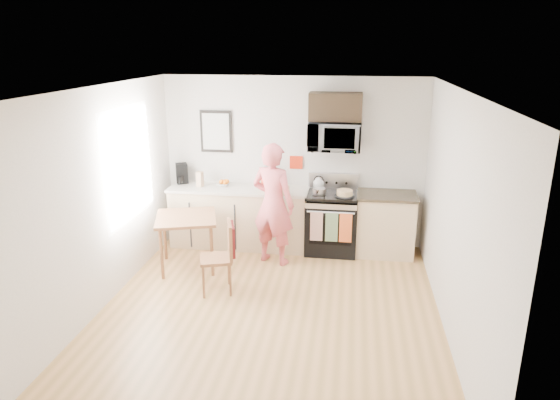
# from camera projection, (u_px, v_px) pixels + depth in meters

# --- Properties ---
(floor) EXTENTS (4.60, 4.60, 0.00)m
(floor) POSITION_uv_depth(u_px,v_px,m) (269.00, 313.00, 5.91)
(floor) COLOR #A2763E
(floor) RESTS_ON ground
(back_wall) EXTENTS (4.00, 0.04, 2.60)m
(back_wall) POSITION_uv_depth(u_px,v_px,m) (293.00, 162.00, 7.69)
(back_wall) COLOR beige
(back_wall) RESTS_ON floor
(front_wall) EXTENTS (4.00, 0.04, 2.60)m
(front_wall) POSITION_uv_depth(u_px,v_px,m) (211.00, 316.00, 3.35)
(front_wall) COLOR beige
(front_wall) RESTS_ON floor
(left_wall) EXTENTS (0.04, 4.60, 2.60)m
(left_wall) POSITION_uv_depth(u_px,v_px,m) (99.00, 201.00, 5.80)
(left_wall) COLOR beige
(left_wall) RESTS_ON floor
(right_wall) EXTENTS (0.04, 4.60, 2.60)m
(right_wall) POSITION_uv_depth(u_px,v_px,m) (455.00, 218.00, 5.25)
(right_wall) COLOR beige
(right_wall) RESTS_ON floor
(ceiling) EXTENTS (4.00, 4.60, 0.04)m
(ceiling) POSITION_uv_depth(u_px,v_px,m) (267.00, 89.00, 5.13)
(ceiling) COLOR white
(ceiling) RESTS_ON back_wall
(window) EXTENTS (0.06, 1.40, 1.50)m
(window) POSITION_uv_depth(u_px,v_px,m) (129.00, 164.00, 6.48)
(window) COLOR white
(window) RESTS_ON left_wall
(cabinet_left) EXTENTS (2.10, 0.60, 0.90)m
(cabinet_left) POSITION_uv_depth(u_px,v_px,m) (240.00, 218.00, 7.78)
(cabinet_left) COLOR #DAB68B
(cabinet_left) RESTS_ON floor
(countertop_left) EXTENTS (2.14, 0.64, 0.04)m
(countertop_left) POSITION_uv_depth(u_px,v_px,m) (239.00, 189.00, 7.64)
(countertop_left) COLOR beige
(countertop_left) RESTS_ON cabinet_left
(cabinet_right) EXTENTS (0.84, 0.60, 0.90)m
(cabinet_right) POSITION_uv_depth(u_px,v_px,m) (385.00, 225.00, 7.47)
(cabinet_right) COLOR #DAB68B
(cabinet_right) RESTS_ON floor
(countertop_right) EXTENTS (0.88, 0.64, 0.04)m
(countertop_right) POSITION_uv_depth(u_px,v_px,m) (387.00, 195.00, 7.33)
(countertop_right) COLOR black
(countertop_right) RESTS_ON cabinet_right
(range) EXTENTS (0.76, 0.70, 1.16)m
(range) POSITION_uv_depth(u_px,v_px,m) (331.00, 224.00, 7.56)
(range) COLOR black
(range) RESTS_ON floor
(microwave) EXTENTS (0.76, 0.51, 0.42)m
(microwave) POSITION_uv_depth(u_px,v_px,m) (334.00, 136.00, 7.26)
(microwave) COLOR #BBBBC1
(microwave) RESTS_ON back_wall
(upper_cabinet) EXTENTS (0.76, 0.35, 0.40)m
(upper_cabinet) POSITION_uv_depth(u_px,v_px,m) (335.00, 107.00, 7.18)
(upper_cabinet) COLOR black
(upper_cabinet) RESTS_ON back_wall
(wall_art) EXTENTS (0.50, 0.04, 0.65)m
(wall_art) POSITION_uv_depth(u_px,v_px,m) (216.00, 131.00, 7.70)
(wall_art) COLOR black
(wall_art) RESTS_ON back_wall
(wall_trivet) EXTENTS (0.20, 0.02, 0.20)m
(wall_trivet) POSITION_uv_depth(u_px,v_px,m) (296.00, 162.00, 7.67)
(wall_trivet) COLOR red
(wall_trivet) RESTS_ON back_wall
(person) EXTENTS (0.75, 0.62, 1.76)m
(person) POSITION_uv_depth(u_px,v_px,m) (273.00, 204.00, 7.04)
(person) COLOR #E13D43
(person) RESTS_ON floor
(dining_table) EXTENTS (0.88, 0.88, 0.76)m
(dining_table) POSITION_uv_depth(u_px,v_px,m) (186.00, 223.00, 6.93)
(dining_table) COLOR brown
(dining_table) RESTS_ON floor
(chair) EXTENTS (0.53, 0.49, 0.93)m
(chair) POSITION_uv_depth(u_px,v_px,m) (226.00, 247.00, 6.27)
(chair) COLOR brown
(chair) RESTS_ON floor
(knife_block) EXTENTS (0.11, 0.15, 0.22)m
(knife_block) POSITION_uv_depth(u_px,v_px,m) (271.00, 179.00, 7.67)
(knife_block) COLOR brown
(knife_block) RESTS_ON countertop_left
(utensil_crock) EXTENTS (0.13, 0.13, 0.40)m
(utensil_crock) POSITION_uv_depth(u_px,v_px,m) (265.00, 176.00, 7.69)
(utensil_crock) COLOR red
(utensil_crock) RESTS_ON countertop_left
(fruit_bowl) EXTENTS (0.26, 0.26, 0.10)m
(fruit_bowl) POSITION_uv_depth(u_px,v_px,m) (223.00, 183.00, 7.71)
(fruit_bowl) COLOR silver
(fruit_bowl) RESTS_ON countertop_left
(milk_carton) EXTENTS (0.11, 0.11, 0.23)m
(milk_carton) POSITION_uv_depth(u_px,v_px,m) (200.00, 179.00, 7.67)
(milk_carton) COLOR tan
(milk_carton) RESTS_ON countertop_left
(coffee_maker) EXTENTS (0.24, 0.28, 0.31)m
(coffee_maker) POSITION_uv_depth(u_px,v_px,m) (182.00, 174.00, 7.86)
(coffee_maker) COLOR black
(coffee_maker) RESTS_ON countertop_left
(bread_bag) EXTENTS (0.37, 0.29, 0.12)m
(bread_bag) POSITION_uv_depth(u_px,v_px,m) (277.00, 189.00, 7.34)
(bread_bag) COLOR tan
(bread_bag) RESTS_ON countertop_left
(cake) EXTENTS (0.28, 0.28, 0.09)m
(cake) POSITION_uv_depth(u_px,v_px,m) (345.00, 193.00, 7.25)
(cake) COLOR black
(cake) RESTS_ON range
(kettle) EXTENTS (0.17, 0.17, 0.22)m
(kettle) POSITION_uv_depth(u_px,v_px,m) (319.00, 184.00, 7.57)
(kettle) COLOR silver
(kettle) RESTS_ON range
(pot) EXTENTS (0.19, 0.33, 0.10)m
(pot) POSITION_uv_depth(u_px,v_px,m) (319.00, 191.00, 7.32)
(pot) COLOR #BBBBC1
(pot) RESTS_ON range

